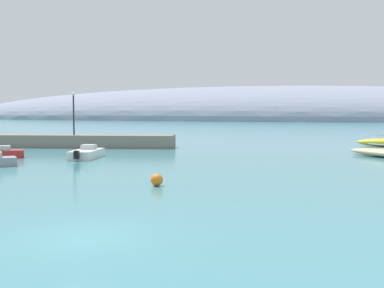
# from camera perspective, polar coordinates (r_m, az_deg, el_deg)

# --- Properties ---
(water) EXTENTS (600.00, 600.00, 0.00)m
(water) POSITION_cam_1_polar(r_m,az_deg,el_deg) (16.20, -12.98, -10.67)
(water) COLOR teal
(water) RESTS_ON ground
(breakwater_rocks) EXTENTS (27.64, 9.18, 1.39)m
(breakwater_rocks) POSITION_cam_1_polar(r_m,az_deg,el_deg) (55.45, -16.48, 0.36)
(breakwater_rocks) COLOR gray
(breakwater_rocks) RESTS_ON ground
(distant_ridge) EXTENTS (302.52, 80.50, 29.37)m
(distant_ridge) POSITION_cam_1_polar(r_m,az_deg,el_deg) (213.52, 7.25, 2.90)
(distant_ridge) COLOR gray
(distant_ridge) RESTS_ON ground
(motorboat_white_outer) EXTENTS (2.83, 5.26, 1.12)m
(motorboat_white_outer) POSITION_cam_1_polar(r_m,az_deg,el_deg) (41.78, -12.47, -1.12)
(motorboat_white_outer) COLOR white
(motorboat_white_outer) RESTS_ON water
(mooring_buoy_orange) EXTENTS (0.67, 0.67, 0.67)m
(mooring_buoy_orange) POSITION_cam_1_polar(r_m,az_deg,el_deg) (25.93, -4.22, -4.29)
(mooring_buoy_orange) COLOR orange
(mooring_buoy_orange) RESTS_ON water
(harbor_lamp_post) EXTENTS (0.36, 0.36, 4.67)m
(harbor_lamp_post) POSITION_cam_1_polar(r_m,az_deg,el_deg) (53.60, -13.94, 4.08)
(harbor_lamp_post) COLOR black
(harbor_lamp_post) RESTS_ON breakwater_rocks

